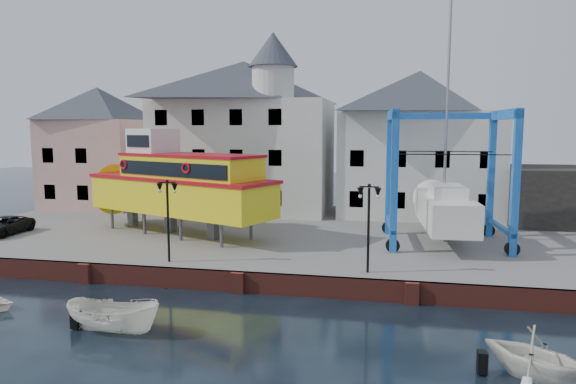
# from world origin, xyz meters

# --- Properties ---
(ground) EXTENTS (140.00, 140.00, 0.00)m
(ground) POSITION_xyz_m (0.00, 0.00, 0.00)
(ground) COLOR black
(ground) RESTS_ON ground
(hardstanding) EXTENTS (44.00, 22.00, 1.00)m
(hardstanding) POSITION_xyz_m (0.00, 11.00, 0.50)
(hardstanding) COLOR slate
(hardstanding) RESTS_ON ground
(quay_wall) EXTENTS (44.00, 0.47, 1.00)m
(quay_wall) POSITION_xyz_m (-0.00, 0.10, 0.50)
(quay_wall) COLOR maroon
(quay_wall) RESTS_ON ground
(building_pink) EXTENTS (8.00, 7.00, 10.30)m
(building_pink) POSITION_xyz_m (-18.00, 18.00, 6.15)
(building_pink) COLOR tan
(building_pink) RESTS_ON hardstanding
(building_white_main) EXTENTS (14.00, 8.30, 14.00)m
(building_white_main) POSITION_xyz_m (-4.87, 18.39, 7.34)
(building_white_main) COLOR silver
(building_white_main) RESTS_ON hardstanding
(building_white_right) EXTENTS (12.00, 8.00, 11.20)m
(building_white_right) POSITION_xyz_m (9.00, 19.00, 6.60)
(building_white_right) COLOR silver
(building_white_right) RESTS_ON hardstanding
(shed_dark) EXTENTS (8.00, 7.00, 4.00)m
(shed_dark) POSITION_xyz_m (19.00, 17.00, 3.00)
(shed_dark) COLOR black
(shed_dark) RESTS_ON hardstanding
(lamp_post_left) EXTENTS (1.12, 0.32, 4.20)m
(lamp_post_left) POSITION_xyz_m (-4.00, 1.20, 4.17)
(lamp_post_left) COLOR black
(lamp_post_left) RESTS_ON hardstanding
(lamp_post_right) EXTENTS (1.12, 0.32, 4.20)m
(lamp_post_right) POSITION_xyz_m (6.00, 1.20, 4.17)
(lamp_post_right) COLOR black
(lamp_post_right) RESTS_ON hardstanding
(tour_boat) EXTENTS (15.67, 9.51, 6.74)m
(tour_boat) POSITION_xyz_m (-7.07, 8.23, 4.18)
(tour_boat) COLOR #59595E
(tour_boat) RESTS_ON hardstanding
(travel_lift) EXTENTS (7.30, 10.04, 14.97)m
(travel_lift) POSITION_xyz_m (10.05, 9.14, 3.49)
(travel_lift) COLOR #0F40B8
(travel_lift) RESTS_ON hardstanding
(van) EXTENTS (2.01, 4.15, 1.14)m
(van) POSITION_xyz_m (-17.24, 5.46, 1.57)
(van) COLOR black
(van) RESTS_ON hardstanding
(motorboat_a) EXTENTS (3.85, 1.51, 1.48)m
(motorboat_a) POSITION_xyz_m (-3.23, -5.52, 0.00)
(motorboat_a) COLOR white
(motorboat_a) RESTS_ON ground
(motorboat_c) EXTENTS (4.39, 4.27, 1.76)m
(motorboat_c) POSITION_xyz_m (11.53, -6.31, 0.00)
(motorboat_c) COLOR white
(motorboat_c) RESTS_ON ground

